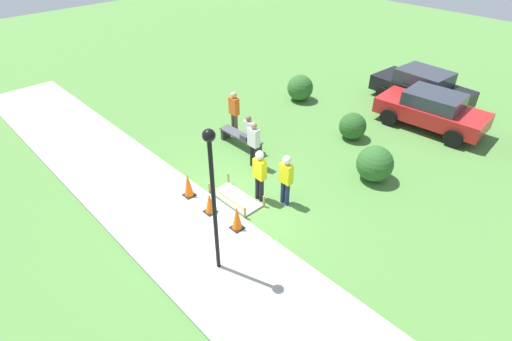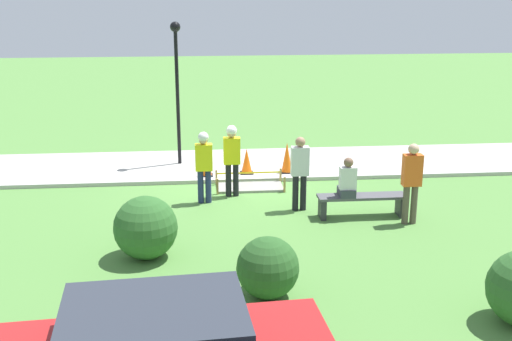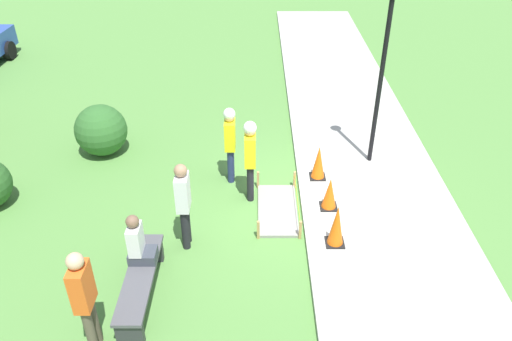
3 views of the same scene
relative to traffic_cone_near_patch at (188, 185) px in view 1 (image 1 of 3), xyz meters
name	(u,v)px [view 1 (image 1 of 3)]	position (x,y,z in m)	size (l,w,h in m)	color
ground_plane	(231,211)	(1.40, 0.51, -0.51)	(60.00, 60.00, 0.00)	#51843D
sidewalk	(188,235)	(1.40, -1.05, -0.46)	(28.00, 3.12, 0.10)	#ADAAA3
wet_concrete_patch	(236,199)	(1.08, 1.00, -0.47)	(1.71, 0.83, 0.40)	gray
traffic_cone_near_patch	(188,185)	(0.00, 0.00, 0.00)	(0.34, 0.34, 0.82)	black
traffic_cone_far_patch	(210,203)	(1.08, -0.02, -0.07)	(0.34, 0.34, 0.68)	black
traffic_cone_sidewalk_edge	(237,218)	(2.16, 0.09, -0.03)	(0.34, 0.34, 0.77)	black
park_bench	(241,138)	(-1.22, 3.26, -0.15)	(1.97, 0.44, 0.50)	#2D2D33
person_seated_on_bench	(248,130)	(-0.87, 3.31, 0.34)	(0.36, 0.44, 0.89)	#383D47
worker_supervisor	(286,176)	(2.24, 1.97, 0.51)	(0.40, 0.25, 1.72)	navy
worker_assistant	(260,171)	(1.56, 1.55, 0.54)	(0.40, 0.25, 1.76)	black
bystander_in_orange_shirt	(234,111)	(-2.14, 3.76, 0.51)	(0.40, 0.23, 1.78)	brown
bystander_in_gray_shirt	(254,142)	(0.09, 2.69, 0.47)	(0.40, 0.23, 1.72)	black
lamppost_near	(212,184)	(2.89, -1.18, 2.16)	(0.28, 0.28, 3.92)	black
parked_car_red	(432,110)	(2.91, 9.84, 0.28)	(4.31, 2.26, 1.50)	red
parked_car_black	(422,87)	(1.51, 11.73, 0.28)	(4.36, 2.36, 1.54)	black
shrub_rounded_near	(353,126)	(1.27, 6.83, 0.01)	(1.04, 1.04, 1.04)	#285623
shrub_rounded_mid	(375,164)	(3.38, 5.05, 0.10)	(1.21, 1.21, 1.21)	#2D6028
shrub_rounded_far	(300,88)	(-2.51, 8.08, 0.09)	(1.19, 1.19, 1.19)	#2D6028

